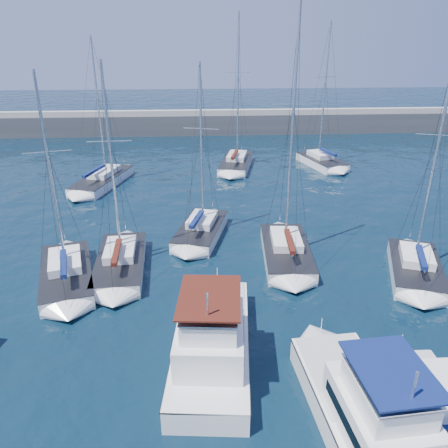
{
  "coord_description": "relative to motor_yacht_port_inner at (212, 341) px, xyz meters",
  "views": [
    {
      "loc": [
        -2.25,
        -18.04,
        14.66
      ],
      "look_at": [
        -0.61,
        8.36,
        3.0
      ],
      "focal_mm": 35.0,
      "sensor_mm": 36.0,
      "label": 1
    }
  ],
  "objects": [
    {
      "name": "ground",
      "position": [
        1.79,
        1.26,
        -1.13
      ],
      "size": [
        220.0,
        220.0,
        0.0
      ],
      "primitive_type": "plane",
      "color": "black",
      "rests_on": "ground"
    },
    {
      "name": "breakwater",
      "position": [
        1.79,
        53.26,
        -0.08
      ],
      "size": [
        160.0,
        6.0,
        4.45
      ],
      "color": "#424244",
      "rests_on": "ground"
    },
    {
      "name": "motor_yacht_port_inner",
      "position": [
        0.0,
        0.0,
        0.0
      ],
      "size": [
        4.44,
        9.96,
        4.69
      ],
      "rotation": [
        0.0,
        0.0,
        -0.09
      ],
      "color": "white",
      "rests_on": "ground"
    },
    {
      "name": "motor_yacht_stbd_inner",
      "position": [
        5.83,
        -4.86,
        0.0
      ],
      "size": [
        4.0,
        9.18,
        4.69
      ],
      "rotation": [
        0.0,
        0.0,
        0.08
      ],
      "color": "white",
      "rests_on": "ground"
    },
    {
      "name": "motor_yacht_stbd_outer",
      "position": [
        8.72,
        -4.52,
        -0.19
      ],
      "size": [
        2.79,
        6.01,
        3.2
      ],
      "rotation": [
        0.0,
        0.0,
        -0.02
      ],
      "color": "white",
      "rests_on": "ground"
    },
    {
      "name": "sailboat_mid_a",
      "position": [
        -8.99,
        7.98,
        -0.62
      ],
      "size": [
        4.97,
        8.14,
        13.19
      ],
      "rotation": [
        0.0,
        0.0,
        0.27
      ],
      "color": "white",
      "rests_on": "ground"
    },
    {
      "name": "sailboat_mid_b",
      "position": [
        -5.78,
        9.31,
        -0.62
      ],
      "size": [
        3.5,
        7.79,
        13.63
      ],
      "rotation": [
        0.0,
        0.0,
        0.06
      ],
      "color": "silver",
      "rests_on": "ground"
    },
    {
      "name": "sailboat_mid_c",
      "position": [
        -0.32,
        14.16,
        -0.61
      ],
      "size": [
        4.66,
        7.42,
        13.19
      ],
      "rotation": [
        0.0,
        0.0,
        -0.26
      ],
      "color": "silver",
      "rests_on": "ground"
    },
    {
      "name": "sailboat_mid_d",
      "position": [
        5.61,
        10.21,
        -0.58
      ],
      "size": [
        3.74,
        7.93,
        16.89
      ],
      "rotation": [
        0.0,
        0.0,
        -0.08
      ],
      "color": "silver",
      "rests_on": "ground"
    },
    {
      "name": "sailboat_mid_e",
      "position": [
        13.59,
        7.3,
        -0.6
      ],
      "size": [
        5.16,
        7.5,
        14.58
      ],
      "rotation": [
        0.0,
        0.0,
        -0.34
      ],
      "color": "white",
      "rests_on": "ground"
    },
    {
      "name": "sailboat_back_a",
      "position": [
        -10.41,
        27.42,
        -0.62
      ],
      "size": [
        5.5,
        9.6,
        14.76
      ],
      "rotation": [
        0.0,
        0.0,
        -0.29
      ],
      "color": "white",
      "rests_on": "ground"
    },
    {
      "name": "sailboat_back_b",
      "position": [
        4.08,
        32.95,
        -0.59
      ],
      "size": [
        4.93,
        8.93,
        17.07
      ],
      "rotation": [
        0.0,
        0.0,
        -0.22
      ],
      "color": "silver",
      "rests_on": "ground"
    },
    {
      "name": "sailboat_back_c",
      "position": [
        14.31,
        33.02,
        -0.58
      ],
      "size": [
        4.9,
        7.73,
        16.17
      ],
      "rotation": [
        0.0,
        0.0,
        0.28
      ],
      "color": "white",
      "rests_on": "ground"
    }
  ]
}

